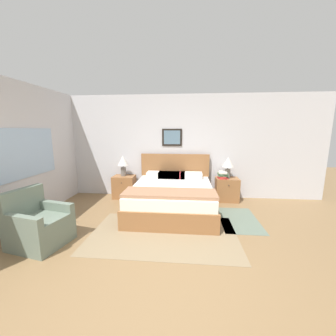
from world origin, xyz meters
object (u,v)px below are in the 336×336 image
Objects in this scene: armchair at (38,226)px; nightstand_by_door at (227,189)px; bed at (172,196)px; table_lamp_near_window at (123,162)px; table_lamp_by_door at (228,164)px; nightstand_near_window at (124,187)px.

armchair reaches higher than nightstand_by_door.
bed reaches higher than table_lamp_near_window.
table_lamp_by_door is at bearing 137.17° from armchair.
bed reaches higher than armchair.
armchair is 3.96m from nightstand_by_door.
table_lamp_near_window reaches higher than armchair.
table_lamp_near_window is at bearing 179.50° from nightstand_by_door.
table_lamp_near_window is (-2.61, 0.02, 0.63)m from nightstand_by_door.
armchair is 1.50× the size of nightstand_near_window.
bed is at bearing 139.94° from armchair.
bed is 3.50× the size of nightstand_by_door.
bed is at bearing -149.61° from nightstand_by_door.
table_lamp_near_window is (0.62, 2.31, 0.62)m from armchair.
table_lamp_by_door is (2.61, 0.00, 0.00)m from table_lamp_near_window.
nightstand_near_window is (0.63, 2.29, -0.01)m from armchair.
nightstand_by_door is (1.30, 0.76, -0.03)m from bed.
nightstand_near_window is 1.00× the size of nightstand_by_door.
table_lamp_by_door reaches higher than nightstand_near_window.
nightstand_by_door is 2.68m from table_lamp_near_window.
bed is 2.33× the size of armchair.
bed is 1.64m from table_lamp_near_window.
table_lamp_near_window reaches higher than nightstand_by_door.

